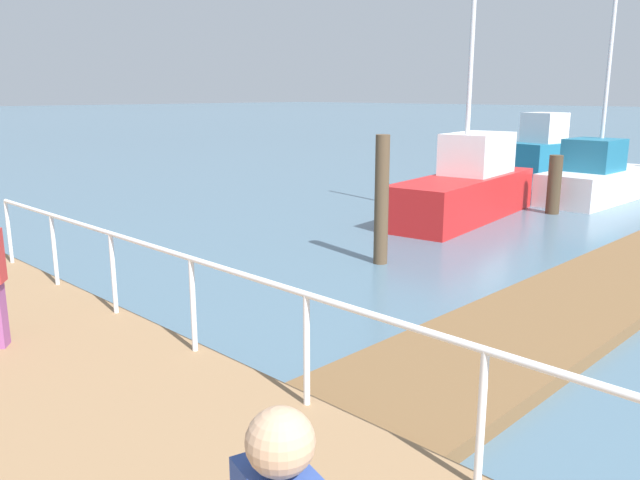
% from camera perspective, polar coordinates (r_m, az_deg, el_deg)
% --- Properties ---
extents(ground_plane, '(300.00, 300.00, 0.00)m').
position_cam_1_polar(ground_plane, '(14.52, -16.12, -0.07)').
color(ground_plane, slate).
extents(floating_dock, '(13.37, 2.00, 0.18)m').
position_cam_1_polar(floating_dock, '(11.11, 23.73, -4.18)').
color(floating_dock, brown).
rests_on(floating_dock, ground_plane).
extents(dock_piling_1, '(0.27, 0.27, 2.43)m').
position_cam_1_polar(dock_piling_1, '(11.93, 5.54, 3.56)').
color(dock_piling_1, brown).
rests_on(dock_piling_1, ground_plane).
extents(dock_piling_3, '(0.35, 0.35, 1.57)m').
position_cam_1_polar(dock_piling_3, '(18.10, 20.27, 4.68)').
color(dock_piling_3, '#473826').
rests_on(dock_piling_3, ground_plane).
extents(moored_boat_0, '(5.78, 2.34, 6.45)m').
position_cam_1_polar(moored_boat_0, '(16.85, 13.05, 4.68)').
color(moored_boat_0, red).
rests_on(moored_boat_0, ground_plane).
extents(moored_boat_1, '(4.35, 2.34, 2.41)m').
position_cam_1_polar(moored_boat_1, '(27.56, 19.98, 7.48)').
color(moored_boat_1, '#1E6B8C').
rests_on(moored_boat_1, ground_plane).
extents(moored_boat_4, '(4.83, 1.80, 6.35)m').
position_cam_1_polar(moored_boat_4, '(20.80, 23.56, 5.10)').
color(moored_boat_4, white).
rests_on(moored_boat_4, ground_plane).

